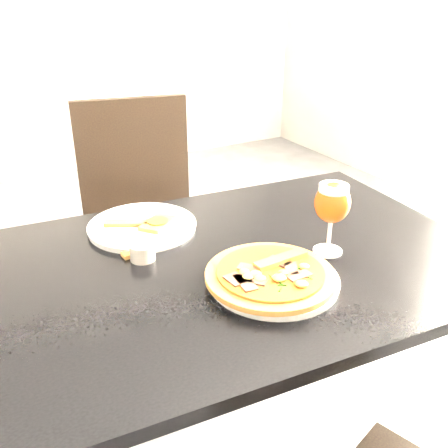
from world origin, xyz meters
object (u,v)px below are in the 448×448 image
dining_table (233,290)px  pizza (271,274)px  beer_glass (332,203)px  chair_far (143,220)px

dining_table → pizza: pizza is taller
pizza → beer_glass: (0.20, 0.05, 0.10)m
chair_far → pizza: size_ratio=3.40×
dining_table → beer_glass: 0.32m
beer_glass → dining_table: bearing=159.1°
pizza → beer_glass: bearing=14.4°
dining_table → beer_glass: bearing=-16.4°
dining_table → chair_far: (0.04, 0.76, -0.13)m
chair_far → pizza: chair_far is taller
dining_table → chair_far: 0.77m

